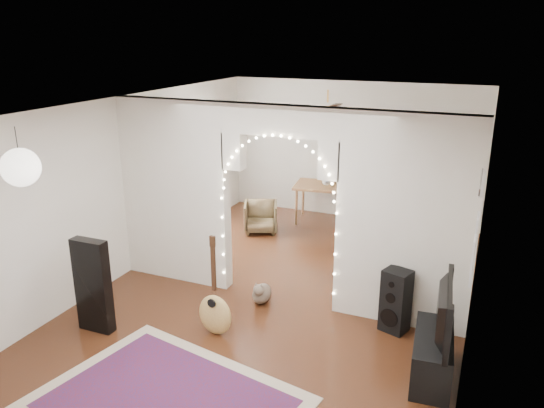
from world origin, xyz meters
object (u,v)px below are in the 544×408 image
at_px(floor_speaker, 396,301).
at_px(dining_table, 326,188).
at_px(acoustic_guitar, 215,299).
at_px(dining_chair_left, 261,217).
at_px(dining_chair_right, 363,228).
at_px(media_console, 432,356).
at_px(bookcase, 381,190).

distance_m(floor_speaker, dining_table, 4.06).
relative_size(acoustic_guitar, dining_chair_left, 1.77).
bearing_deg(acoustic_guitar, dining_chair_right, 81.10).
relative_size(dining_table, dining_chair_right, 2.66).
xyz_separation_m(media_console, bookcase, (-1.54, 4.55, 0.45)).
xyz_separation_m(acoustic_guitar, bookcase, (1.02, 4.72, 0.22)).
distance_m(acoustic_guitar, dining_chair_right, 3.93).
height_order(bookcase, dining_table, bookcase).
bearing_deg(dining_table, acoustic_guitar, -98.30).
xyz_separation_m(dining_table, dining_chair_right, (0.92, -0.67, -0.46)).
height_order(dining_table, dining_chair_right, dining_table).
bearing_deg(acoustic_guitar, bookcase, 82.49).
relative_size(floor_speaker, dining_chair_left, 1.30).
bearing_deg(bookcase, acoustic_guitar, -123.71).
height_order(acoustic_guitar, dining_chair_right, acoustic_guitar).
bearing_deg(dining_chair_right, media_console, -76.32).
relative_size(floor_speaker, dining_chair_right, 1.66).
distance_m(acoustic_guitar, floor_speaker, 2.23).
bearing_deg(floor_speaker, bookcase, 123.57).
height_order(floor_speaker, dining_table, floor_speaker).
xyz_separation_m(acoustic_guitar, dining_chair_right, (0.92, 3.81, -0.26)).
height_order(media_console, dining_table, dining_table).
bearing_deg(floor_speaker, media_console, -36.74).
xyz_separation_m(bookcase, dining_table, (-1.02, -0.24, -0.02)).
xyz_separation_m(floor_speaker, media_console, (0.55, -0.80, -0.15)).
bearing_deg(dining_chair_left, acoustic_guitar, -97.84).
bearing_deg(media_console, dining_table, 115.74).
distance_m(dining_chair_left, dining_chair_right, 1.90).
bearing_deg(media_console, bookcase, 103.76).
xyz_separation_m(dining_table, dining_chair_left, (-0.95, -0.99, -0.40)).
distance_m(floor_speaker, dining_chair_right, 3.05).
bearing_deg(dining_table, floor_speaker, -68.50).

